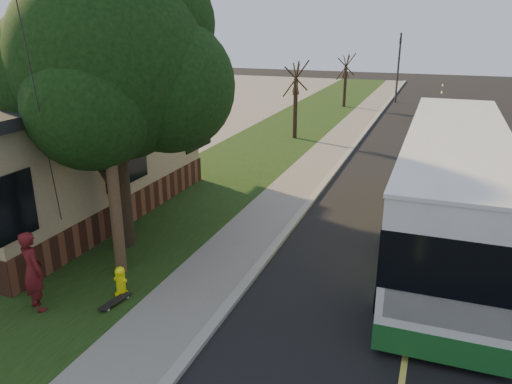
# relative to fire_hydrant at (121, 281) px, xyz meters

# --- Properties ---
(ground) EXTENTS (120.00, 120.00, 0.00)m
(ground) POSITION_rel_fire_hydrant_xyz_m (2.60, 0.00, -0.43)
(ground) COLOR black
(ground) RESTS_ON ground
(road) EXTENTS (8.00, 80.00, 0.01)m
(road) POSITION_rel_fire_hydrant_xyz_m (6.60, 10.00, -0.43)
(road) COLOR black
(road) RESTS_ON ground
(curb) EXTENTS (0.25, 80.00, 0.12)m
(curb) POSITION_rel_fire_hydrant_xyz_m (2.60, 10.00, -0.37)
(curb) COLOR gray
(curb) RESTS_ON ground
(sidewalk) EXTENTS (2.00, 80.00, 0.08)m
(sidewalk) POSITION_rel_fire_hydrant_xyz_m (1.60, 10.00, -0.39)
(sidewalk) COLOR slate
(sidewalk) RESTS_ON ground
(grass_verge) EXTENTS (5.00, 80.00, 0.07)m
(grass_verge) POSITION_rel_fire_hydrant_xyz_m (-1.90, 10.00, -0.40)
(grass_verge) COLOR black
(grass_verge) RESTS_ON ground
(building_lot) EXTENTS (15.00, 80.00, 0.04)m
(building_lot) POSITION_rel_fire_hydrant_xyz_m (-11.90, 10.00, -0.41)
(building_lot) COLOR slate
(building_lot) RESTS_ON ground
(fire_hydrant) EXTENTS (0.32, 0.32, 0.74)m
(fire_hydrant) POSITION_rel_fire_hydrant_xyz_m (0.00, 0.00, 0.00)
(fire_hydrant) COLOR #FFEF0D
(fire_hydrant) RESTS_ON grass_verge
(utility_pole) EXTENTS (2.86, 3.21, 9.07)m
(utility_pole) POSITION_rel_fire_hydrant_xyz_m (-0.71, 0.99, 4.20)
(utility_pole) COLOR #473321
(utility_pole) RESTS_ON ground
(leafy_tree) EXTENTS (6.30, 6.00, 7.80)m
(leafy_tree) POSITION_rel_fire_hydrant_xyz_m (-1.57, 2.65, 4.73)
(leafy_tree) COLOR black
(leafy_tree) RESTS_ON grass_verge
(bare_tree_near) EXTENTS (1.38, 1.21, 4.31)m
(bare_tree_near) POSITION_rel_fire_hydrant_xyz_m (-0.90, 18.00, 1.72)
(bare_tree_near) COLOR black
(bare_tree_near) RESTS_ON grass_verge
(bare_tree_far) EXTENTS (1.38, 1.21, 4.03)m
(bare_tree_far) POSITION_rel_fire_hydrant_xyz_m (-0.40, 30.00, 1.57)
(bare_tree_far) COLOR black
(bare_tree_far) RESTS_ON grass_verge
(traffic_signal) EXTENTS (0.18, 0.22, 5.50)m
(traffic_signal) POSITION_rel_fire_hydrant_xyz_m (3.10, 34.00, 2.73)
(traffic_signal) COLOR #2D2D30
(traffic_signal) RESTS_ON ground
(transit_bus) EXTENTS (2.92, 12.65, 3.42)m
(transit_bus) POSITION_rel_fire_hydrant_xyz_m (7.27, 6.09, 1.39)
(transit_bus) COLOR silver
(transit_bus) RESTS_ON ground
(skateboarder) EXTENTS (0.81, 0.68, 1.91)m
(skateboarder) POSITION_rel_fire_hydrant_xyz_m (-1.43, -1.19, 0.59)
(skateboarder) COLOR #541014
(skateboarder) RESTS_ON grass_verge
(skateboard_main) EXTENTS (0.37, 0.91, 0.08)m
(skateboard_main) POSITION_rel_fire_hydrant_xyz_m (0.10, -0.41, -0.30)
(skateboard_main) COLOR black
(skateboard_main) RESTS_ON grass_verge
(dumpster) EXTENTS (1.65, 1.50, 1.18)m
(dumpster) POSITION_rel_fire_hydrant_xyz_m (-6.67, 4.60, 0.20)
(dumpster) COLOR black
(dumpster) RESTS_ON building_lot
(distant_car) EXTENTS (2.03, 4.88, 1.65)m
(distant_car) POSITION_rel_fire_hydrant_xyz_m (6.59, 25.91, 0.39)
(distant_car) COLOR black
(distant_car) RESTS_ON ground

